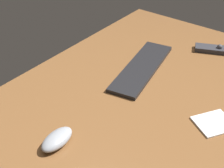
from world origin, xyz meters
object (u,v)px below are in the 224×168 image
Objects in this scene: keyboard at (142,68)px; computer_mouse at (57,139)px; media_remote at (213,49)px; notepad at (214,123)px.

keyboard is 51.62cm from computer_mouse.
notepad is (-45.91, -19.83, -0.84)cm from media_remote.
computer_mouse is (-51.54, -2.59, 1.11)cm from keyboard.
media_remote is at bearing -13.33° from computer_mouse.
computer_mouse is 51.23cm from notepad.
keyboard is 2.52× the size of media_remote.
keyboard is 39.77cm from notepad.
computer_mouse is 84.90cm from media_remote.
notepad is at bearing -121.16° from keyboard.
computer_mouse is at bearing 137.37° from notepad.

